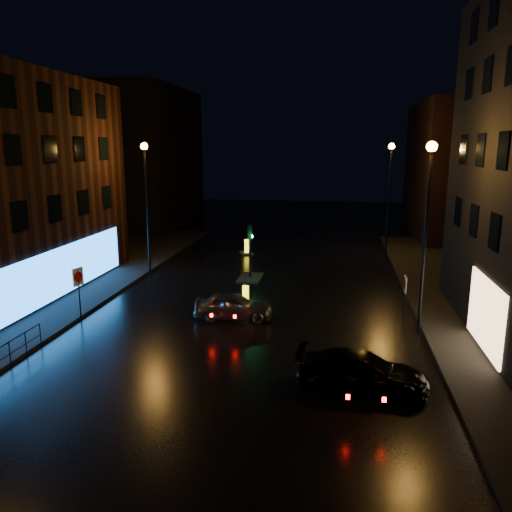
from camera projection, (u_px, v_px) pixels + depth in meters
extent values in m
plane|color=black|center=(216.00, 382.00, 17.69)|extent=(120.00, 120.00, 0.00)
cube|color=black|center=(4.00, 296.00, 27.56)|extent=(12.00, 44.00, 0.15)
cube|color=black|center=(145.00, 157.00, 52.40)|extent=(8.00, 16.00, 14.00)
cube|color=black|center=(461.00, 171.00, 44.91)|extent=(8.00, 14.00, 12.00)
cylinder|color=black|center=(147.00, 213.00, 31.53)|extent=(0.14, 0.14, 8.00)
cylinder|color=black|center=(144.00, 149.00, 30.67)|extent=(0.20, 0.20, 0.25)
sphere|color=orange|center=(144.00, 146.00, 30.64)|extent=(0.44, 0.44, 0.44)
cylinder|color=black|center=(425.00, 245.00, 21.40)|extent=(0.14, 0.14, 8.00)
cylinder|color=black|center=(432.00, 150.00, 20.54)|extent=(0.20, 0.20, 0.25)
sphere|color=orange|center=(432.00, 147.00, 20.50)|extent=(0.44, 0.44, 0.44)
cylinder|color=black|center=(388.00, 204.00, 36.82)|extent=(0.14, 0.14, 8.00)
cylinder|color=black|center=(392.00, 148.00, 35.96)|extent=(0.20, 0.20, 0.25)
sphere|color=orange|center=(392.00, 146.00, 35.93)|extent=(0.44, 0.44, 0.44)
cube|color=black|center=(250.00, 278.00, 31.36)|extent=(1.40, 2.40, 0.12)
cylinder|color=black|center=(250.00, 257.00, 31.07)|extent=(0.12, 0.12, 2.80)
cube|color=black|center=(250.00, 232.00, 30.73)|extent=(0.28, 0.22, 0.90)
cylinder|color=#0CFF59|center=(252.00, 236.00, 30.76)|extent=(0.05, 0.18, 0.18)
cylinder|color=black|center=(40.00, 335.00, 20.76)|extent=(0.04, 0.04, 1.00)
imported|color=#9D9FA5|center=(233.00, 306.00, 24.02)|extent=(3.87, 1.88, 1.27)
imported|color=black|center=(362.00, 372.00, 17.01)|extent=(4.58, 2.17, 1.29)
cube|color=black|center=(246.00, 304.00, 26.17)|extent=(1.04, 1.35, 0.10)
cube|color=yellow|center=(246.00, 295.00, 26.06)|extent=(0.31, 0.24, 1.01)
cube|color=black|center=(246.00, 295.00, 26.06)|extent=(0.30, 0.08, 0.61)
cube|color=black|center=(247.00, 253.00, 38.58)|extent=(1.29, 1.53, 0.11)
cube|color=yellow|center=(247.00, 246.00, 38.47)|extent=(0.35, 0.30, 1.08)
cube|color=black|center=(247.00, 246.00, 38.47)|extent=(0.31, 0.14, 0.65)
cylinder|color=black|center=(79.00, 295.00, 23.63)|extent=(0.07, 0.07, 2.50)
cube|color=white|center=(78.00, 277.00, 23.44)|extent=(0.24, 0.62, 0.85)
cylinder|color=#B20C0C|center=(78.00, 277.00, 23.42)|extent=(0.17, 0.49, 0.50)
cylinder|color=black|center=(404.00, 301.00, 23.33)|extent=(0.06, 0.06, 2.18)
cube|color=silver|center=(405.00, 285.00, 23.16)|extent=(0.06, 0.55, 0.74)
cylinder|color=#B20C0C|center=(405.00, 284.00, 23.16)|extent=(0.03, 0.44, 0.44)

